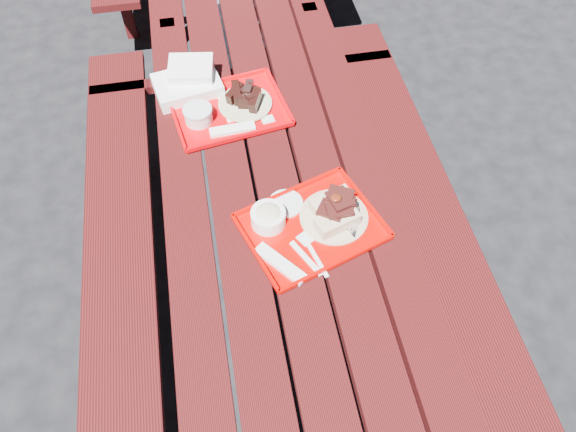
% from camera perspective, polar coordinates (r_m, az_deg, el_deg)
% --- Properties ---
extents(ground, '(60.00, 60.00, 0.00)m').
position_cam_1_polar(ground, '(2.42, -0.66, -8.56)').
color(ground, black).
rests_on(ground, ground).
extents(picnic_table_near, '(1.41, 2.40, 0.75)m').
position_cam_1_polar(picnic_table_near, '(1.94, -0.81, -0.96)').
color(picnic_table_near, '#420D0C').
rests_on(picnic_table_near, ground).
extents(near_tray, '(0.47, 0.42, 0.13)m').
position_cam_1_polar(near_tray, '(1.69, 2.10, -0.34)').
color(near_tray, '#CE0300').
rests_on(near_tray, picnic_table_near).
extents(far_tray, '(0.44, 0.37, 0.07)m').
position_cam_1_polar(far_tray, '(2.03, -6.17, 10.74)').
color(far_tray, '#DC0007').
rests_on(far_tray, picnic_table_near).
extents(white_cloth, '(0.26, 0.21, 0.10)m').
position_cam_1_polar(white_cloth, '(2.13, -10.07, 13.32)').
color(white_cloth, white).
rests_on(white_cloth, picnic_table_near).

